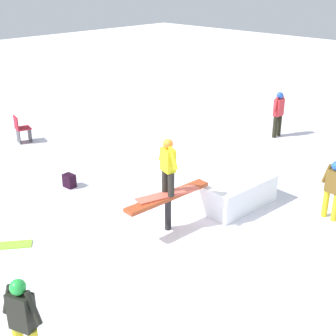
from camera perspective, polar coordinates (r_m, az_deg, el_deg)
The scene contains 9 objects.
ground_plane at distance 10.05m, azimuth 0.00°, elevation -7.43°, with size 60.00×60.00×0.00m, color white.
rail_feature at distance 9.72m, azimuth 0.00°, elevation -3.99°, with size 2.12×0.41×0.81m.
snow_kicker_ramp at distance 11.11m, azimuth 7.33°, elevation -2.56°, with size 1.80×1.50×0.66m, color white.
main_rider_on_rail at distance 9.42m, azimuth 0.00°, elevation -0.09°, with size 1.42×0.70×1.22m.
bystander_black at distance 6.81m, azimuth -17.29°, elevation -17.21°, with size 0.31×0.64×1.44m.
bystander_red at distance 15.71m, azimuth 13.31°, elevation 6.67°, with size 0.62×0.22×1.49m.
bystander_brown at distance 10.72m, azimuth 19.49°, elevation -2.21°, with size 0.23×0.60×1.36m.
folding_chair at distance 15.58m, azimuth -17.40°, elevation 4.46°, with size 0.54×0.54×0.88m.
backpack_on_snow at distance 12.10m, azimuth -11.94°, elevation -1.53°, with size 0.30×0.22×0.34m, color black.
Camera 1 is at (6.19, 6.06, 5.09)m, focal length 50.00 mm.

